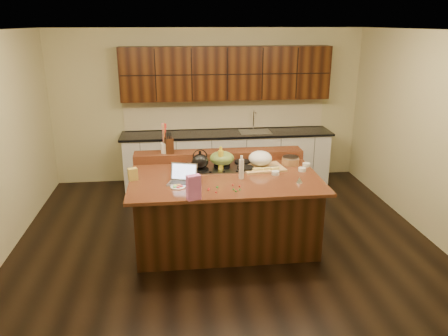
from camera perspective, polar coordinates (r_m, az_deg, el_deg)
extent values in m
cube|color=black|center=(5.98, 0.06, -9.33)|extent=(5.50, 5.00, 0.01)
cube|color=silver|center=(5.28, 0.07, 17.64)|extent=(5.50, 5.00, 0.01)
cube|color=#BEB685|center=(7.91, -2.06, 8.05)|extent=(5.50, 0.01, 2.70)
cube|color=#BEB685|center=(3.16, 5.39, -8.67)|extent=(5.50, 0.01, 2.70)
cube|color=#BEB685|center=(6.40, 25.44, 3.73)|extent=(0.01, 5.00, 2.70)
cube|color=black|center=(5.78, 0.06, -5.43)|extent=(2.22, 1.42, 0.88)
cube|color=black|center=(5.61, 0.06, -1.13)|extent=(2.40, 1.60, 0.04)
cube|color=black|center=(6.25, -0.68, 1.71)|extent=(2.40, 0.30, 0.12)
cube|color=gray|center=(5.88, -0.28, 0.08)|extent=(0.92, 0.52, 0.02)
cylinder|color=black|center=(5.98, -3.28, 0.57)|extent=(0.22, 0.22, 0.03)
cylinder|color=black|center=(6.04, 2.42, 0.77)|extent=(0.22, 0.22, 0.03)
cylinder|color=black|center=(5.73, -3.12, -0.23)|extent=(0.22, 0.22, 0.03)
cylinder|color=black|center=(5.79, 2.81, -0.01)|extent=(0.22, 0.22, 0.03)
cylinder|color=black|center=(5.88, -0.28, 0.29)|extent=(0.22, 0.22, 0.03)
cube|color=silver|center=(7.83, 0.40, 1.17)|extent=(3.60, 0.62, 0.90)
cube|color=black|center=(7.70, 0.41, 4.51)|extent=(3.70, 0.66, 0.04)
cube|color=gray|center=(7.77, 4.08, 4.70)|extent=(0.55, 0.42, 0.01)
cylinder|color=gray|center=(7.90, 3.88, 6.32)|extent=(0.02, 0.02, 0.36)
cube|color=black|center=(7.67, 0.29, 12.27)|extent=(3.60, 0.34, 0.90)
cube|color=#BEB685|center=(7.94, 0.14, 7.01)|extent=(3.60, 0.03, 0.50)
ellipsoid|color=black|center=(5.69, -3.14, 0.87)|extent=(0.29, 0.29, 0.19)
ellipsoid|color=#566D2B|center=(5.84, -0.28, 1.29)|extent=(0.37, 0.37, 0.18)
cube|color=#B7B7BC|center=(5.32, -5.53, -2.02)|extent=(0.38, 0.31, 0.02)
cube|color=black|center=(5.32, -5.53, -1.92)|extent=(0.30, 0.21, 0.00)
cube|color=#B7B7BC|center=(5.38, -5.25, -0.46)|extent=(0.33, 0.16, 0.21)
cube|color=silver|center=(5.38, -5.26, -0.48)|extent=(0.30, 0.14, 0.18)
cylinder|color=yellow|center=(5.75, -0.41, 1.00)|extent=(0.08, 0.08, 0.27)
cylinder|color=silver|center=(5.45, 2.29, -0.13)|extent=(0.08, 0.08, 0.25)
cube|color=tan|center=(5.87, 5.07, 0.03)|extent=(0.60, 0.47, 0.02)
ellipsoid|color=white|center=(5.90, 4.76, 1.28)|extent=(0.32, 0.32, 0.20)
cube|color=#EDD872|center=(5.72, 4.36, -0.15)|extent=(0.12, 0.03, 0.03)
cube|color=#EDD872|center=(5.74, 5.53, -0.10)|extent=(0.12, 0.03, 0.03)
cube|color=#EDD872|center=(5.77, 6.68, -0.06)|extent=(0.12, 0.03, 0.03)
cylinder|color=gray|center=(5.87, 6.25, 0.18)|extent=(0.21, 0.09, 0.01)
cylinder|color=white|center=(5.84, 10.16, -0.18)|extent=(0.13, 0.13, 0.04)
cylinder|color=white|center=(5.66, 6.74, -0.63)|extent=(0.11, 0.11, 0.04)
cylinder|color=white|center=(6.05, 10.68, 0.44)|extent=(0.13, 0.13, 0.04)
cylinder|color=#996B3F|center=(6.09, 8.67, 0.89)|extent=(0.27, 0.27, 0.09)
cone|color=silver|center=(5.41, 9.82, -1.56)|extent=(0.08, 0.08, 0.07)
cube|color=#CD60AE|center=(4.81, -3.99, -2.55)|extent=(0.17, 0.12, 0.28)
cylinder|color=white|center=(5.22, -6.05, -2.47)|extent=(0.18, 0.18, 0.01)
cube|color=gold|center=(5.52, -11.82, -0.80)|extent=(0.13, 0.11, 0.15)
cylinder|color=white|center=(6.18, -7.70, 2.62)|extent=(0.16, 0.16, 0.14)
cube|color=black|center=(6.17, -7.22, 2.98)|extent=(0.14, 0.20, 0.22)
ellipsoid|color=red|center=(5.25, 1.18, -2.22)|extent=(0.02, 0.02, 0.02)
ellipsoid|color=#198C26|center=(5.17, -0.92, -2.55)|extent=(0.02, 0.02, 0.02)
ellipsoid|color=red|center=(5.10, -2.05, -2.87)|extent=(0.02, 0.02, 0.02)
ellipsoid|color=#198C26|center=(5.11, 1.24, -2.80)|extent=(0.02, 0.02, 0.02)
ellipsoid|color=red|center=(5.21, 2.05, -2.38)|extent=(0.02, 0.02, 0.02)
ellipsoid|color=#198C26|center=(5.18, -0.86, -2.48)|extent=(0.02, 0.02, 0.02)
ellipsoid|color=red|center=(5.13, -2.02, -2.72)|extent=(0.02, 0.02, 0.02)
ellipsoid|color=#198C26|center=(5.05, 1.55, -3.05)|extent=(0.02, 0.02, 0.02)
ellipsoid|color=red|center=(5.02, -1.04, -3.20)|extent=(0.02, 0.02, 0.02)
ellipsoid|color=#198C26|center=(5.10, 2.07, -2.85)|extent=(0.02, 0.02, 0.02)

